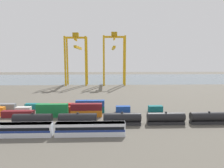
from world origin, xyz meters
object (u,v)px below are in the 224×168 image
Objects in this scene: shipping_container_11 at (123,109)px; shipping_container_8 at (57,110)px; passenger_train at (54,129)px; shipping_container_1 at (18,114)px; freight_tank_row at (122,119)px; shipping_container_12 at (155,109)px; gantry_crane_central at (114,53)px; gantry_crane_west at (77,53)px.

shipping_container_8 is at bearing 180.00° from shipping_container_11.
passenger_train is 26.79m from shipping_container_1.
shipping_container_12 is at bearing 45.42° from freight_tank_row.
passenger_train is 0.57× the size of freight_tank_row.
shipping_container_8 is 27.91m from shipping_container_11.
gantry_crane_central is at bearing 89.04° from freight_tank_row.
passenger_train is 33.79m from shipping_container_11.
gantry_crane_west is at bearing -179.96° from gantry_crane_central.
shipping_container_1 is at bearing -156.39° from shipping_container_8.
shipping_container_1 is 99.26m from gantry_crane_west.
passenger_train reaches higher than shipping_container_1.
shipping_container_11 is 98.49m from gantry_crane_west.
shipping_container_12 is at bearing -81.15° from gantry_crane_central.
shipping_container_1 is 0.27× the size of gantry_crane_central.
shipping_container_1 is (-18.80, 19.07, -0.84)m from passenger_train.
gantry_crane_central is at bearing 89.98° from shipping_container_11.
shipping_container_12 is (13.96, 0.00, 0.00)m from shipping_container_11.
freight_tank_row is 22.37m from shipping_container_12.
passenger_train is 117.54m from gantry_crane_west.
freight_tank_row is 16.04m from shipping_container_11.
shipping_container_8 is at bearing 148.69° from freight_tank_row.
shipping_container_11 is 0.14× the size of gantry_crane_west.
freight_tank_row reaches higher than passenger_train.
freight_tank_row is 6.09× the size of shipping_container_8.
shipping_container_1 is at bearing -113.52° from gantry_crane_central.
freight_tank_row is (20.97, 9.09, 0.00)m from passenger_train.
gantry_crane_west reaches higher than freight_tank_row.
gantry_crane_central is at bearing 66.48° from shipping_container_1.
gantry_crane_west reaches higher than shipping_container_1.
shipping_container_1 is 1.00× the size of shipping_container_8.
gantry_crane_west reaches higher than shipping_container_11.
shipping_container_1 is 55.78m from shipping_container_12.
gantry_crane_central reaches higher than shipping_container_1.
gantry_crane_west is at bearing 84.40° from shipping_container_1.
freight_tank_row reaches higher than shipping_container_8.
passenger_train reaches higher than shipping_container_11.
shipping_container_8 is 2.00× the size of shipping_container_12.
gantry_crane_west is at bearing 117.27° from shipping_container_12.
shipping_container_11 and shipping_container_12 have the same top height.
shipping_container_12 is (55.46, 5.94, 0.00)m from shipping_container_1.
gantry_crane_west is at bearing 106.10° from freight_tank_row.
freight_tank_row is 41.01m from shipping_container_1.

